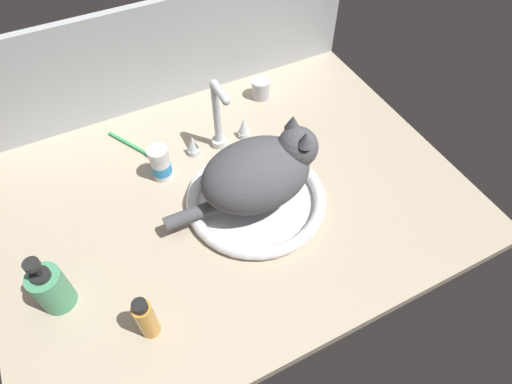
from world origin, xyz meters
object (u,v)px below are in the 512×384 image
(toothbrush, at_px, (133,146))
(metal_jar, at_px, (261,89))
(cat, at_px, (262,171))
(amber_bottle, at_px, (146,318))
(sink_basin, at_px, (256,199))
(faucet, at_px, (218,124))
(pill_bottle, at_px, (161,164))
(soap_pump_bottle, at_px, (51,288))

(toothbrush, bearing_deg, metal_jar, 5.01)
(cat, relative_size, metal_jar, 6.61)
(amber_bottle, bearing_deg, sink_basin, 30.20)
(faucet, bearing_deg, pill_bottle, -169.56)
(sink_basin, height_order, faucet, faucet)
(amber_bottle, distance_m, metal_jar, 0.76)
(sink_basin, height_order, cat, cat)
(amber_bottle, distance_m, soap_pump_bottle, 0.21)
(faucet, xyz_separation_m, cat, (0.02, -0.22, 0.03))
(faucet, relative_size, soap_pump_bottle, 1.36)
(sink_basin, relative_size, faucet, 1.59)
(pill_bottle, distance_m, amber_bottle, 0.41)
(metal_jar, bearing_deg, pill_bottle, -155.17)
(faucet, distance_m, toothbrush, 0.25)
(sink_basin, relative_size, cat, 0.89)
(sink_basin, xyz_separation_m, faucet, (0.00, 0.22, 0.07))
(sink_basin, relative_size, soap_pump_bottle, 2.15)
(cat, relative_size, pill_bottle, 3.99)
(soap_pump_bottle, bearing_deg, amber_bottle, -44.09)
(sink_basin, distance_m, pill_bottle, 0.26)
(amber_bottle, relative_size, toothbrush, 0.78)
(faucet, bearing_deg, toothbrush, 154.37)
(soap_pump_bottle, distance_m, metal_jar, 0.79)
(cat, distance_m, toothbrush, 0.41)
(pill_bottle, height_order, metal_jar, pill_bottle)
(sink_basin, height_order, toothbrush, sink_basin)
(faucet, bearing_deg, soap_pump_bottle, -151.09)
(sink_basin, bearing_deg, toothbrush, 123.89)
(cat, xyz_separation_m, toothbrush, (-0.23, 0.32, -0.10))
(soap_pump_bottle, relative_size, metal_jar, 2.74)
(cat, distance_m, pill_bottle, 0.27)
(toothbrush, bearing_deg, soap_pump_bottle, -125.68)
(toothbrush, bearing_deg, sink_basin, -56.11)
(soap_pump_bottle, relative_size, toothbrush, 1.02)
(faucet, relative_size, metal_jar, 3.72)
(sink_basin, xyz_separation_m, pill_bottle, (-0.18, 0.19, 0.03))
(sink_basin, xyz_separation_m, soap_pump_bottle, (-0.48, -0.05, 0.04))
(cat, height_order, amber_bottle, cat)
(sink_basin, xyz_separation_m, metal_jar, (0.20, 0.36, 0.02))
(pill_bottle, bearing_deg, cat, -44.12)
(sink_basin, bearing_deg, metal_jar, 61.26)
(sink_basin, bearing_deg, cat, -1.08)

